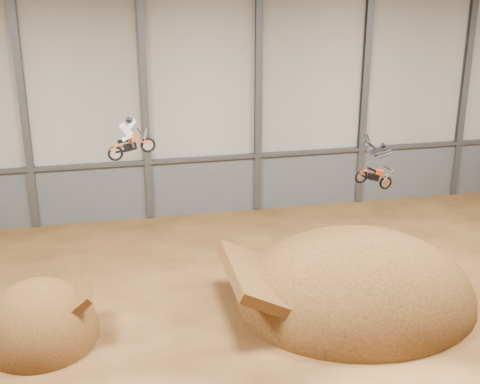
# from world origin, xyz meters

# --- Properties ---
(floor) EXTENTS (40.00, 40.00, 0.00)m
(floor) POSITION_xyz_m (0.00, 0.00, 0.00)
(floor) COLOR #4C2D14
(floor) RESTS_ON ground
(back_wall) EXTENTS (40.00, 0.10, 14.00)m
(back_wall) POSITION_xyz_m (0.00, 15.00, 7.00)
(back_wall) COLOR #A19A8E
(back_wall) RESTS_ON ground
(lower_band_back) EXTENTS (39.80, 0.18, 3.50)m
(lower_band_back) POSITION_xyz_m (0.00, 14.90, 1.75)
(lower_band_back) COLOR #515358
(lower_band_back) RESTS_ON ground
(steel_rail) EXTENTS (39.80, 0.35, 0.20)m
(steel_rail) POSITION_xyz_m (0.00, 14.75, 3.55)
(steel_rail) COLOR #47494F
(steel_rail) RESTS_ON lower_band_back
(steel_column_1) EXTENTS (0.40, 0.36, 13.90)m
(steel_column_1) POSITION_xyz_m (-10.00, 14.80, 7.00)
(steel_column_1) COLOR #47494F
(steel_column_1) RESTS_ON ground
(steel_column_2) EXTENTS (0.40, 0.36, 13.90)m
(steel_column_2) POSITION_xyz_m (-3.33, 14.80, 7.00)
(steel_column_2) COLOR #47494F
(steel_column_2) RESTS_ON ground
(steel_column_3) EXTENTS (0.40, 0.36, 13.90)m
(steel_column_3) POSITION_xyz_m (3.33, 14.80, 7.00)
(steel_column_3) COLOR #47494F
(steel_column_3) RESTS_ON ground
(steel_column_4) EXTENTS (0.40, 0.36, 13.90)m
(steel_column_4) POSITION_xyz_m (10.00, 14.80, 7.00)
(steel_column_4) COLOR #47494F
(steel_column_4) RESTS_ON ground
(steel_column_5) EXTENTS (0.40, 0.36, 13.90)m
(steel_column_5) POSITION_xyz_m (16.67, 14.80, 7.00)
(steel_column_5) COLOR #47494F
(steel_column_5) RESTS_ON ground
(takeoff_ramp) EXTENTS (4.86, 5.61, 4.86)m
(takeoff_ramp) POSITION_xyz_m (-8.93, 2.54, 0.00)
(takeoff_ramp) COLOR #402510
(takeoff_ramp) RESTS_ON ground
(landing_ramp) EXTENTS (11.20, 9.91, 6.46)m
(landing_ramp) POSITION_xyz_m (5.12, 2.59, 0.00)
(landing_ramp) COLOR #402510
(landing_ramp) RESTS_ON ground
(fmx_rider_a) EXTENTS (2.46, 1.09, 2.22)m
(fmx_rider_a) POSITION_xyz_m (-4.55, 4.84, 7.93)
(fmx_rider_a) COLOR #E54F12
(fmx_rider_b) EXTENTS (3.27, 1.16, 2.97)m
(fmx_rider_b) POSITION_xyz_m (5.78, 3.20, 6.56)
(fmx_rider_b) COLOR red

